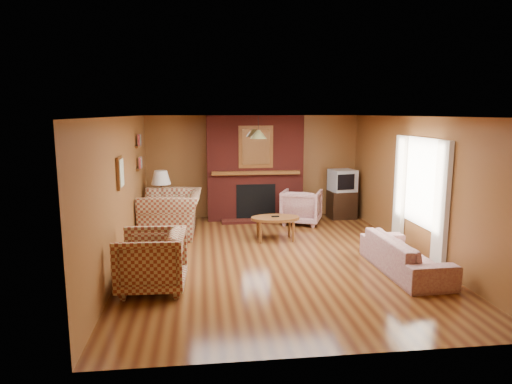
{
  "coord_description": "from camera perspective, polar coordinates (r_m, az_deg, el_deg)",
  "views": [
    {
      "loc": [
        -1.23,
        -7.44,
        2.46
      ],
      "look_at": [
        -0.26,
        0.6,
        1.05
      ],
      "focal_mm": 32.0,
      "sensor_mm": 36.0,
      "label": 1
    }
  ],
  "objects": [
    {
      "name": "bookshelf",
      "position": [
        9.46,
        -14.29,
        4.77
      ],
      "size": [
        0.09,
        0.55,
        0.71
      ],
      "color": "brown",
      "rests_on": "wall_left"
    },
    {
      "name": "side_table",
      "position": [
        10.17,
        -11.65,
        -2.75
      ],
      "size": [
        0.45,
        0.45,
        0.54
      ],
      "primitive_type": "cube",
      "rotation": [
        0.0,
        0.0,
        0.1
      ],
      "color": "brown",
      "rests_on": "floor"
    },
    {
      "name": "floral_sofa",
      "position": [
        7.53,
        18.14,
        -7.47
      ],
      "size": [
        0.8,
        1.91,
        0.55
      ],
      "primitive_type": "imported",
      "rotation": [
        0.0,
        0.0,
        1.6
      ],
      "color": "#BBA790",
      "rests_on": "floor"
    },
    {
      "name": "coffee_table",
      "position": [
        8.88,
        2.43,
        -3.47
      ],
      "size": [
        0.95,
        0.59,
        0.48
      ],
      "color": "brown",
      "rests_on": "floor"
    },
    {
      "name": "tv_stand",
      "position": [
        10.97,
        10.65,
        -1.52
      ],
      "size": [
        0.62,
        0.57,
        0.65
      ],
      "primitive_type": "cube",
      "rotation": [
        0.0,
        0.0,
        0.06
      ],
      "color": "black",
      "rests_on": "floor"
    },
    {
      "name": "plaid_armchair",
      "position": [
        6.58,
        -12.98,
        -8.4
      ],
      "size": [
        0.97,
        0.94,
        0.85
      ],
      "primitive_type": "imported",
      "rotation": [
        0.0,
        0.0,
        -1.61
      ],
      "color": "maroon",
      "rests_on": "floor"
    },
    {
      "name": "window_right",
      "position": [
        8.23,
        19.77,
        -0.02
      ],
      "size": [
        0.1,
        1.85,
        2.0
      ],
      "color": "beige",
      "rests_on": "wall_right"
    },
    {
      "name": "plaid_loveseat",
      "position": [
        9.41,
        -10.52,
        -2.66
      ],
      "size": [
        1.24,
        1.41,
        0.89
      ],
      "primitive_type": "imported",
      "rotation": [
        0.0,
        0.0,
        -1.61
      ],
      "color": "maroon",
      "rests_on": "floor"
    },
    {
      "name": "wall_back",
      "position": [
        10.84,
        -0.33,
        3.21
      ],
      "size": [
        6.5,
        0.0,
        6.5
      ],
      "primitive_type": "plane",
      "rotation": [
        1.57,
        0.0,
        0.0
      ],
      "color": "brown",
      "rests_on": "floor"
    },
    {
      "name": "floor",
      "position": [
        7.93,
        2.38,
        -8.18
      ],
      "size": [
        6.5,
        6.5,
        0.0
      ],
      "primitive_type": "plane",
      "color": "#49220F",
      "rests_on": "ground"
    },
    {
      "name": "floral_armchair",
      "position": [
        10.26,
        5.71,
        -1.83
      ],
      "size": [
        1.09,
        1.1,
        0.77
      ],
      "primitive_type": "imported",
      "rotation": [
        0.0,
        0.0,
        2.74
      ],
      "color": "#BBA790",
      "rests_on": "floor"
    },
    {
      "name": "table_lamp",
      "position": [
        10.05,
        -11.78,
        0.9
      ],
      "size": [
        0.42,
        0.42,
        0.69
      ],
      "color": "white",
      "rests_on": "side_table"
    },
    {
      "name": "crt_tv",
      "position": [
        10.86,
        10.76,
        1.44
      ],
      "size": [
        0.63,
        0.62,
        0.5
      ],
      "color": "#A4A6AB",
      "rests_on": "tv_stand"
    },
    {
      "name": "wall_left",
      "position": [
        7.66,
        -16.35,
        0.01
      ],
      "size": [
        0.0,
        6.5,
        6.5
      ],
      "primitive_type": "plane",
      "rotation": [
        1.57,
        0.0,
        1.57
      ],
      "color": "brown",
      "rests_on": "floor"
    },
    {
      "name": "botanical_print",
      "position": [
        7.31,
        -16.6,
        2.32
      ],
      "size": [
        0.05,
        0.4,
        0.5
      ],
      "color": "brown",
      "rests_on": "wall_left"
    },
    {
      "name": "fireplace",
      "position": [
        10.58,
        -0.17,
        2.95
      ],
      "size": [
        2.2,
        0.82,
        2.4
      ],
      "color": "#551812",
      "rests_on": "floor"
    },
    {
      "name": "ceiling",
      "position": [
        7.54,
        2.52,
        9.42
      ],
      "size": [
        6.5,
        6.5,
        0.0
      ],
      "primitive_type": "plane",
      "rotation": [
        3.14,
        0.0,
        0.0
      ],
      "color": "white",
      "rests_on": "wall_back"
    },
    {
      "name": "wall_front",
      "position": [
        4.55,
        9.12,
        -6.34
      ],
      "size": [
        6.5,
        0.0,
        6.5
      ],
      "primitive_type": "plane",
      "rotation": [
        -1.57,
        0.0,
        0.0
      ],
      "color": "brown",
      "rests_on": "floor"
    },
    {
      "name": "pendant_light",
      "position": [
        9.83,
        0.3,
        7.21
      ],
      "size": [
        0.36,
        0.36,
        0.48
      ],
      "color": "black",
      "rests_on": "ceiling"
    },
    {
      "name": "wall_right",
      "position": [
        8.42,
        19.49,
        0.71
      ],
      "size": [
        0.0,
        6.5,
        6.5
      ],
      "primitive_type": "plane",
      "rotation": [
        1.57,
        0.0,
        -1.57
      ],
      "color": "brown",
      "rests_on": "floor"
    }
  ]
}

